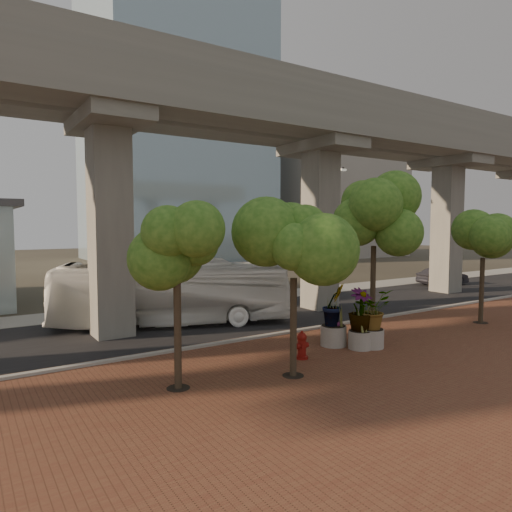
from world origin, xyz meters
TOP-DOWN VIEW (x-y plane):
  - ground at (0.00, 0.00)m, footprint 160.00×160.00m
  - brick_plaza at (0.00, -8.00)m, footprint 70.00×13.00m
  - asphalt_road at (0.00, 2.00)m, footprint 90.00×8.00m
  - curb_strip at (0.00, -2.00)m, footprint 70.00×0.25m
  - far_sidewalk at (0.00, 7.50)m, footprint 90.00×3.00m
  - transit_viaduct at (0.00, 2.00)m, footprint 72.00×5.60m
  - midrise_block at (38.00, 36.00)m, footprint 18.00×16.00m
  - transit_bus at (-2.88, 2.52)m, footprint 11.54×6.47m
  - parked_car at (21.08, 4.37)m, footprint 4.34×2.35m
  - fire_hydrant at (-1.24, -5.38)m, footprint 0.51×0.46m
  - planter_front at (2.02, -5.71)m, footprint 2.11×2.11m
  - planter_right at (1.50, -5.59)m, footprint 2.23×2.23m
  - planter_left at (0.95, -4.66)m, footprint 2.29×2.29m
  - street_tree_far_west at (-6.21, -5.71)m, footprint 3.27×3.27m
  - street_tree_near_west at (-2.65, -6.69)m, footprint 3.44×3.44m
  - street_tree_near_east at (2.96, -4.87)m, footprint 3.91×3.91m
  - street_tree_far_east at (9.99, -5.47)m, footprint 3.22×3.22m
  - streetlamp_east at (10.50, 5.85)m, footprint 0.43×1.27m

SIDE VIEW (x-z plane):
  - ground at x=0.00m, z-range 0.00..0.00m
  - asphalt_road at x=0.00m, z-range 0.00..0.04m
  - brick_plaza at x=0.00m, z-range 0.00..0.06m
  - far_sidewalk at x=0.00m, z-range 0.00..0.06m
  - curb_strip at x=0.00m, z-range 0.00..0.16m
  - fire_hydrant at x=-1.24m, z-range 0.04..1.05m
  - parked_car at x=21.08m, z-range 0.00..1.36m
  - planter_front at x=2.02m, z-range 0.31..2.63m
  - planter_right at x=1.50m, z-range 0.31..2.69m
  - transit_bus at x=-2.88m, z-range 0.00..3.16m
  - planter_left at x=0.95m, z-range 0.33..2.85m
  - street_tree_far_east at x=9.99m, z-range 1.39..7.02m
  - street_tree_near_west at x=-2.65m, z-range 1.34..7.08m
  - street_tree_far_west at x=-6.21m, z-range 1.47..7.32m
  - streetlamp_east at x=10.50m, z-range 0.73..9.50m
  - street_tree_near_east at x=2.96m, z-range 1.71..8.60m
  - transit_viaduct at x=0.00m, z-range 1.09..13.49m
  - midrise_block at x=38.00m, z-range 0.00..24.00m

